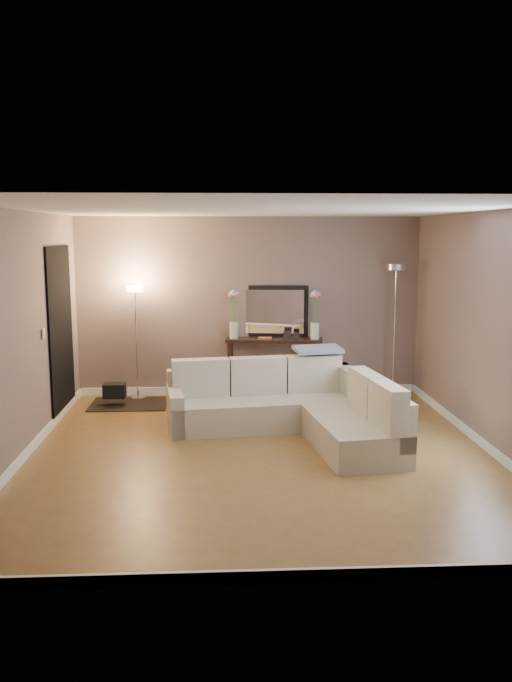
{
  "coord_description": "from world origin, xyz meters",
  "views": [
    {
      "loc": [
        -0.41,
        -6.92,
        2.36
      ],
      "look_at": [
        0.0,
        0.8,
        1.1
      ],
      "focal_mm": 35.0,
      "sensor_mm": 36.0,
      "label": 1
    }
  ],
  "objects_px": {
    "floor_lamp_lit": "(136,320)",
    "floor_lamp_unlit": "(395,303)",
    "console_table": "(268,364)",
    "sectional_sofa": "(296,408)"
  },
  "relations": [
    {
      "from": "console_table",
      "to": "floor_lamp_lit",
      "type": "height_order",
      "value": "floor_lamp_lit"
    },
    {
      "from": "sectional_sofa",
      "to": "floor_lamp_unlit",
      "type": "height_order",
      "value": "floor_lamp_unlit"
    },
    {
      "from": "floor_lamp_lit",
      "to": "floor_lamp_unlit",
      "type": "distance_m",
      "value": 3.71
    },
    {
      "from": "console_table",
      "to": "floor_lamp_unlit",
      "type": "xyz_separation_m",
      "value": [
        1.82,
        -0.11,
        0.88
      ]
    },
    {
      "from": "console_table",
      "to": "floor_lamp_unlit",
      "type": "bearing_deg",
      "value": -3.61
    },
    {
      "from": "sectional_sofa",
      "to": "floor_lamp_lit",
      "type": "bearing_deg",
      "value": 139.78
    },
    {
      "from": "floor_lamp_unlit",
      "to": "sectional_sofa",
      "type": "bearing_deg",
      "value": -133.12
    },
    {
      "from": "sectional_sofa",
      "to": "console_table",
      "type": "bearing_deg",
      "value": 95.97
    },
    {
      "from": "console_table",
      "to": "floor_lamp_lit",
      "type": "xyz_separation_m",
      "value": [
        -1.88,
        -0.09,
        0.66
      ]
    },
    {
      "from": "floor_lamp_lit",
      "to": "floor_lamp_unlit",
      "type": "bearing_deg",
      "value": -0.32
    }
  ]
}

